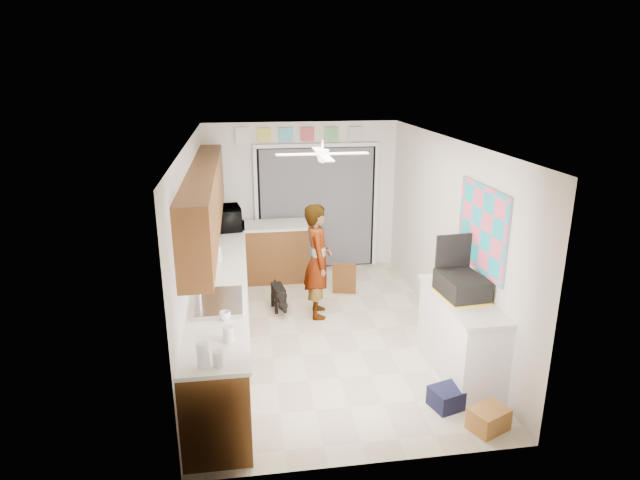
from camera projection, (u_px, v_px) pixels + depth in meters
name	position (u px, v px, depth m)	size (l,w,h in m)	color
floor	(324.00, 332.00, 7.05)	(5.00, 5.00, 0.00)	beige
ceiling	(325.00, 141.00, 6.29)	(5.00, 5.00, 0.00)	white
wall_back	(302.00, 197.00, 9.02)	(3.20, 3.20, 0.00)	silver
wall_front	(373.00, 336.00, 4.31)	(3.20, 3.20, 0.00)	silver
wall_left	(194.00, 248.00, 6.44)	(5.00, 5.00, 0.00)	silver
wall_right	(447.00, 236.00, 6.89)	(5.00, 5.00, 0.00)	silver
left_base_cabinets	(223.00, 307.00, 6.73)	(0.60, 4.80, 0.90)	brown
left_countertop	(221.00, 272.00, 6.59)	(0.62, 4.80, 0.04)	white
upper_cabinets	(205.00, 199.00, 6.49)	(0.32, 4.00, 0.80)	brown
sink_basin	(219.00, 303.00, 5.64)	(0.50, 0.76, 0.06)	silver
faucet	(200.00, 296.00, 5.58)	(0.03, 0.03, 0.22)	silver
peninsula_base	(275.00, 253.00, 8.73)	(1.00, 0.60, 0.90)	brown
peninsula_top	(275.00, 225.00, 8.58)	(1.04, 0.64, 0.04)	white
back_opening_recess	(317.00, 208.00, 9.09)	(2.00, 0.06, 2.10)	black
curtain_panel	(317.00, 209.00, 9.05)	(1.90, 0.03, 2.05)	slate
door_trim_left	(257.00, 211.00, 8.92)	(0.06, 0.04, 2.10)	white
door_trim_right	(375.00, 207.00, 9.21)	(0.06, 0.04, 2.10)	white
door_trim_head	(317.00, 145.00, 8.74)	(2.10, 0.04, 0.06)	white
header_frame_0	(264.00, 135.00, 8.59)	(0.22, 0.02, 0.22)	#CCCF45
header_frame_1	(286.00, 135.00, 8.64)	(0.22, 0.02, 0.22)	#4FBBD5
header_frame_2	(307.00, 134.00, 8.69)	(0.22, 0.02, 0.22)	#BD474E
header_frame_3	(332.00, 134.00, 8.75)	(0.22, 0.02, 0.22)	#65B16C
header_frame_4	(356.00, 133.00, 8.80)	(0.22, 0.02, 0.22)	beige
route66_sign	(242.00, 135.00, 8.54)	(0.22, 0.02, 0.26)	silver
right_counter_base	(460.00, 337.00, 5.97)	(0.50, 1.40, 0.90)	white
right_counter_top	(463.00, 299.00, 5.82)	(0.54, 1.44, 0.04)	white
abstract_painting	(482.00, 228.00, 5.82)	(0.03, 1.15, 0.95)	#F45974
ceiling_fan	(322.00, 154.00, 6.53)	(1.14, 1.14, 0.24)	white
microwave	(227.00, 218.00, 8.28)	(0.62, 0.42, 0.34)	black
soap_bottle	(217.00, 251.00, 6.81)	(0.12, 0.12, 0.31)	silver
cup	(225.00, 316.00, 5.28)	(0.11, 0.11, 0.09)	white
jar_a	(228.00, 334.00, 4.85)	(0.10, 0.10, 0.14)	silver
jar_b	(218.00, 359.00, 4.45)	(0.09, 0.09, 0.13)	silver
paper_towel_roll	(203.00, 355.00, 4.42)	(0.10, 0.10, 0.22)	white
suitcase	(461.00, 286.00, 5.80)	(0.42, 0.56, 0.24)	black
suitcase_rim	(461.00, 295.00, 5.83)	(0.44, 0.58, 0.02)	yellow
suitcase_lid	(453.00, 256.00, 5.99)	(0.42, 0.03, 0.50)	black
cardboard_box	(489.00, 419.00, 5.12)	(0.35, 0.27, 0.22)	#BA803A
navy_crate	(448.00, 397.00, 5.46)	(0.34, 0.28, 0.21)	black
cabinet_door_panel	(344.00, 279.00, 8.13)	(0.36, 0.03, 0.54)	brown
man	(318.00, 261.00, 7.32)	(0.58, 0.38, 1.60)	white
dog	(279.00, 296.00, 7.65)	(0.22, 0.52, 0.41)	black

